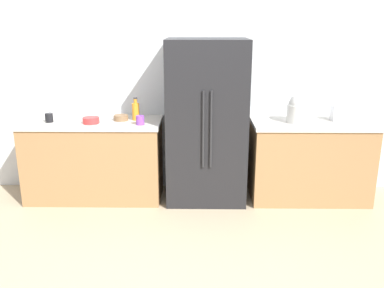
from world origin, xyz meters
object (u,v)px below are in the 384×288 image
Objects in this scene: bottle_a at (136,111)px; bowl_b at (121,118)px; cup_a at (49,118)px; bowl_a at (91,120)px; cup_b at (140,120)px; toaster at (342,113)px; rice_cooker at (300,109)px; refrigerator at (206,122)px.

bowl_b is at bearing -173.37° from bottle_a.
bowl_a is at bearing -6.16° from cup_a.
toaster is at bearing 5.62° from cup_b.
rice_cooker is 1.82× the size of bowl_a.
bowl_b is (-1.97, 0.07, -0.12)m from rice_cooker.
bowl_b is at bearing 177.83° from rice_cooker.
refrigerator reaches higher than bowl_b.
rice_cooker is 3.31× the size of cup_a.
bottle_a is at bearing 19.37° from bowl_a.
cup_b is at bearing -6.00° from cup_a.
cup_b is (0.08, -0.22, -0.05)m from bottle_a.
refrigerator is 1.72m from cup_a.
bottle_a is at bearing 179.96° from toaster.
toaster is 0.83× the size of bottle_a.
bottle_a is 2.60× the size of cup_b.
toaster is 2.17× the size of cup_a.
toaster is at bearing -0.04° from bottle_a.
toaster is 0.66× the size of rice_cooker.
cup_b is (-1.72, -0.13, -0.10)m from rice_cooker.
rice_cooker reaches higher than bowl_a.
cup_a reaches higher than bowl_b.
bowl_a is (-1.25, -0.09, 0.04)m from refrigerator.
refrigerator reaches higher than bowl_a.
rice_cooker is 1.80m from bottle_a.
cup_b is (-2.21, -0.22, -0.04)m from toaster.
bowl_a is (-2.75, -0.16, -0.05)m from toaster.
bottle_a is 1.58× the size of bowl_b.
bowl_b is at bearing 6.89° from cup_a.
bottle_a is at bearing 175.02° from refrigerator.
cup_b reaches higher than bowl_b.
rice_cooker is (1.01, -0.03, 0.16)m from refrigerator.
cup_b is 0.31m from bowl_b.
rice_cooker is at bearing 0.39° from cup_a.
bottle_a is (-1.80, 0.09, -0.05)m from rice_cooker.
bowl_a is at bearing -175.67° from refrigerator.
cup_b is at bearing -168.05° from refrigerator.
toaster is 2.29m from bottle_a.
refrigerator reaches higher than cup_a.
bottle_a is at bearing 6.63° from bowl_b.
bottle_a reaches higher than cup_a.
bowl_b is at bearing 140.55° from cup_b.
rice_cooker is at bearing -169.21° from toaster.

